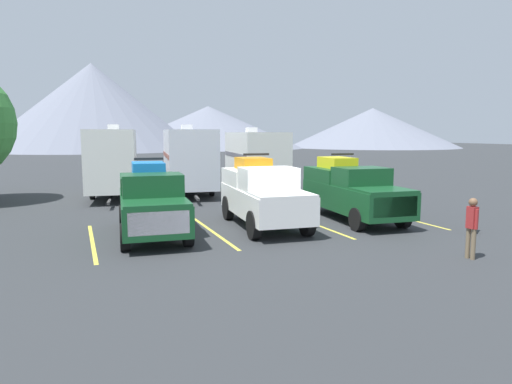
{
  "coord_description": "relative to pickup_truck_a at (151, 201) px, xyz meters",
  "views": [
    {
      "loc": [
        -6.36,
        -14.32,
        3.42
      ],
      "look_at": [
        0.0,
        1.84,
        1.2
      ],
      "focal_mm": 32.36,
      "sensor_mm": 36.0,
      "label": 1
    }
  ],
  "objects": [
    {
      "name": "lot_stripe_d",
      "position": [
        9.97,
        -0.44,
        -1.16
      ],
      "size": [
        0.12,
        5.5,
        0.01
      ],
      "primitive_type": "cube",
      "color": "gold",
      "rests_on": "ground"
    },
    {
      "name": "pickup_truck_b",
      "position": [
        4.04,
        -0.01,
        0.06
      ],
      "size": [
        2.51,
        5.48,
        2.66
      ],
      "color": "white",
      "rests_on": "ground"
    },
    {
      "name": "person_a",
      "position": [
        7.62,
        -6.3,
        -0.2
      ],
      "size": [
        0.23,
        0.37,
        1.68
      ],
      "color": "#726047",
      "rests_on": "ground"
    },
    {
      "name": "mountain_ridge",
      "position": [
        5.24,
        84.42,
        5.26
      ],
      "size": [
        155.53,
        51.42,
        17.33
      ],
      "color": "slate",
      "rests_on": "ground"
    },
    {
      "name": "pickup_truck_c",
      "position": [
        7.89,
        0.0,
        0.01
      ],
      "size": [
        2.49,
        5.86,
        2.6
      ],
      "color": "#144723",
      "rests_on": "ground"
    },
    {
      "name": "ground_plane",
      "position": [
        4.01,
        -1.27,
        -1.17
      ],
      "size": [
        240.0,
        240.0,
        0.0
      ],
      "primitive_type": "plane",
      "color": "#2D3033"
    },
    {
      "name": "camper_trailer_c",
      "position": [
        7.69,
        10.04,
        0.82
      ],
      "size": [
        3.37,
        8.06,
        3.77
      ],
      "color": "silver",
      "rests_on": "ground"
    },
    {
      "name": "lot_stripe_c",
      "position": [
        6.0,
        -0.44,
        -1.16
      ],
      "size": [
        0.12,
        5.5,
        0.01
      ],
      "primitive_type": "cube",
      "color": "gold",
      "rests_on": "ground"
    },
    {
      "name": "lot_stripe_b",
      "position": [
        2.03,
        -0.44,
        -1.16
      ],
      "size": [
        0.12,
        5.5,
        0.01
      ],
      "primitive_type": "cube",
      "color": "gold",
      "rests_on": "ground"
    },
    {
      "name": "pickup_truck_a",
      "position": [
        0.0,
        0.0,
        0.0
      ],
      "size": [
        2.48,
        5.45,
        2.57
      ],
      "color": "#144723",
      "rests_on": "ground"
    },
    {
      "name": "dog",
      "position": [
        10.38,
        -3.78,
        -0.72
      ],
      "size": [
        0.74,
        0.6,
        0.67
      ],
      "color": "beige",
      "rests_on": "ground"
    },
    {
      "name": "camper_trailer_b",
      "position": [
        3.56,
        9.57,
        0.89
      ],
      "size": [
        3.32,
        7.64,
        3.91
      ],
      "color": "silver",
      "rests_on": "ground"
    },
    {
      "name": "lot_stripe_a",
      "position": [
        -1.95,
        -0.44,
        -1.16
      ],
      "size": [
        0.12,
        5.5,
        0.01
      ],
      "primitive_type": "cube",
      "color": "gold",
      "rests_on": "ground"
    },
    {
      "name": "camper_trailer_a",
      "position": [
        -0.39,
        10.41,
        0.89
      ],
      "size": [
        3.32,
        8.74,
        3.9
      ],
      "color": "silver",
      "rests_on": "ground"
    }
  ]
}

